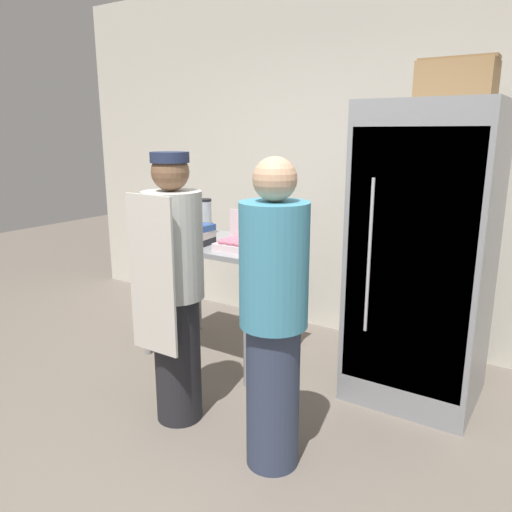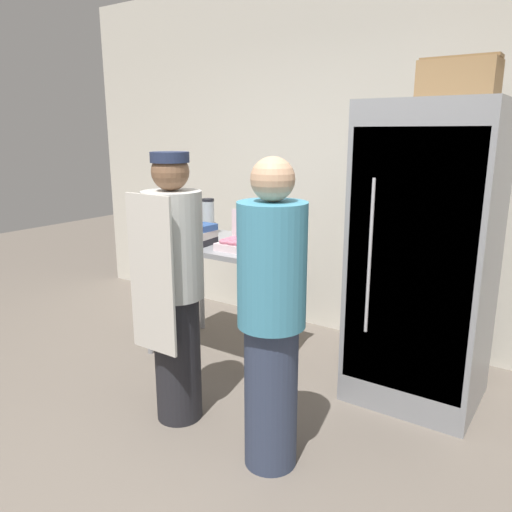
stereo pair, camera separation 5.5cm
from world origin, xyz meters
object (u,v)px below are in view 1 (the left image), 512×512
(donut_box, at_px, (236,243))
(person_customer, at_px, (274,317))
(refrigerator, at_px, (423,257))
(blender_pitcher, at_px, (205,219))
(cardboard_storage_box, at_px, (457,80))
(person_baker, at_px, (174,288))
(binder_stack, at_px, (189,234))

(donut_box, height_order, person_customer, person_customer)
(refrigerator, xyz_separation_m, blender_pitcher, (-1.70, -0.05, 0.09))
(cardboard_storage_box, height_order, person_customer, cardboard_storage_box)
(blender_pitcher, bearing_deg, person_baker, -60.36)
(refrigerator, distance_m, binder_stack, 1.62)
(cardboard_storage_box, relative_size, person_baker, 0.27)
(donut_box, xyz_separation_m, cardboard_storage_box, (1.26, 0.46, 1.04))
(refrigerator, height_order, donut_box, refrigerator)
(binder_stack, bearing_deg, person_baker, -55.98)
(person_baker, bearing_deg, cardboard_storage_box, 44.19)
(binder_stack, bearing_deg, donut_box, 5.62)
(person_customer, bearing_deg, person_baker, 175.59)
(blender_pitcher, bearing_deg, donut_box, -30.98)
(person_baker, bearing_deg, binder_stack, 124.02)
(refrigerator, relative_size, donut_box, 7.15)
(binder_stack, xyz_separation_m, person_baker, (0.45, -0.67, -0.15))
(donut_box, distance_m, blender_pitcher, 0.61)
(refrigerator, height_order, blender_pitcher, refrigerator)
(blender_pitcher, bearing_deg, binder_stack, -69.84)
(refrigerator, bearing_deg, cardboard_storage_box, 47.84)
(person_customer, bearing_deg, binder_stack, 147.90)
(refrigerator, bearing_deg, donut_box, -162.73)
(donut_box, height_order, person_baker, person_baker)
(donut_box, relative_size, binder_stack, 0.82)
(binder_stack, relative_size, cardboard_storage_box, 0.74)
(person_baker, bearing_deg, person_customer, -4.41)
(blender_pitcher, distance_m, person_baker, 1.19)
(binder_stack, bearing_deg, refrigerator, 14.45)
(donut_box, bearing_deg, refrigerator, 17.27)
(donut_box, distance_m, binder_stack, 0.39)
(cardboard_storage_box, bearing_deg, person_baker, -135.81)
(blender_pitcher, relative_size, cardboard_storage_box, 0.65)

